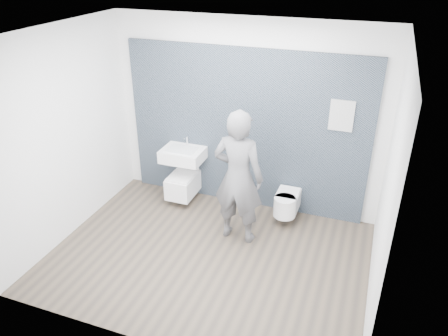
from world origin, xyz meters
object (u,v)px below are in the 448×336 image
(visitor, at_px, (238,178))
(toilet_rounded, at_px, (286,203))
(washbasin, at_px, (183,155))
(toilet_square, at_px, (183,183))

(visitor, bearing_deg, toilet_rounded, -128.36)
(toilet_rounded, height_order, visitor, visitor)
(washbasin, height_order, toilet_square, washbasin)
(toilet_square, xyz_separation_m, toilet_rounded, (1.64, -0.00, -0.01))
(washbasin, bearing_deg, toilet_square, -90.00)
(toilet_square, relative_size, visitor, 0.38)
(toilet_square, bearing_deg, toilet_rounded, -0.06)
(toilet_rounded, xyz_separation_m, visitor, (-0.54, -0.62, 0.63))
(toilet_rounded, bearing_deg, visitor, -130.73)
(toilet_square, distance_m, toilet_rounded, 1.64)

